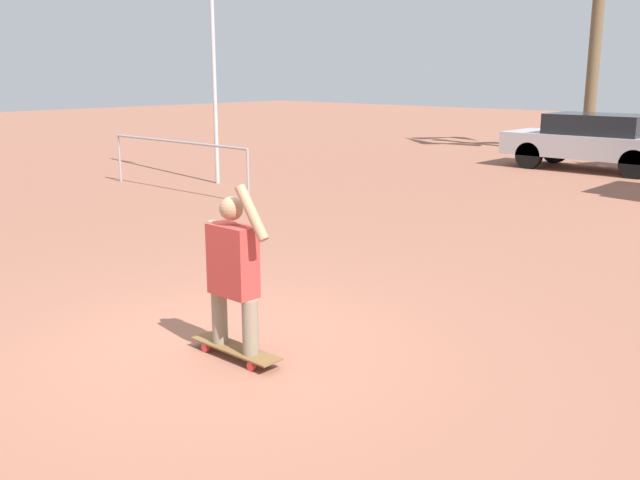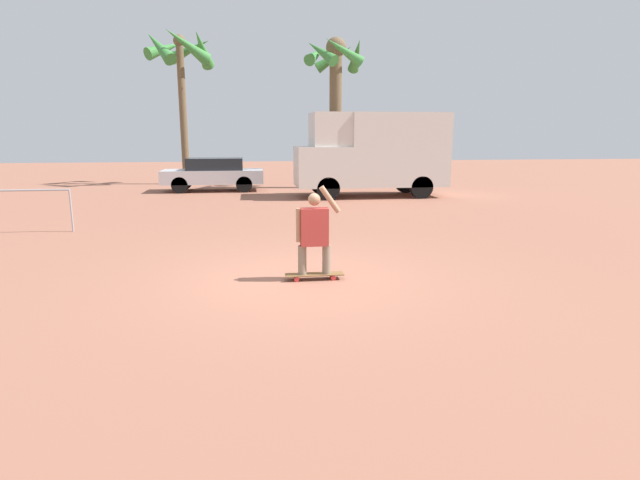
% 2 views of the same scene
% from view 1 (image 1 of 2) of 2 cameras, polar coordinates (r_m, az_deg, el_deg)
% --- Properties ---
extents(ground_plane, '(80.00, 80.00, 0.00)m').
position_cam_1_polar(ground_plane, '(6.61, -7.89, -8.66)').
color(ground_plane, '#935B47').
extents(skateboard, '(0.97, 0.23, 0.10)m').
position_cam_1_polar(skateboard, '(6.38, -6.78, -8.68)').
color(skateboard, brown).
rests_on(skateboard, ground_plane).
extents(person_skateboarder, '(0.73, 0.22, 1.47)m').
position_cam_1_polar(person_skateboarder, '(6.14, -6.98, -2.06)').
color(person_skateboarder, gray).
rests_on(person_skateboarder, skateboard).
extents(parked_car_silver, '(4.28, 1.78, 1.42)m').
position_cam_1_polar(parked_car_silver, '(19.48, 21.09, 7.46)').
color(parked_car_silver, black).
rests_on(parked_car_silver, ground_plane).
extents(flagpole, '(0.87, 0.12, 6.88)m').
position_cam_1_polar(flagpole, '(16.14, -8.54, 18.02)').
color(flagpole, '#B7B7BC').
rests_on(flagpole, ground_plane).
extents(plaza_railing_segment, '(4.40, 0.05, 1.08)m').
position_cam_1_polar(plaza_railing_segment, '(15.11, -11.39, 7.18)').
color(plaza_railing_segment, '#99999E').
rests_on(plaza_railing_segment, ground_plane).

